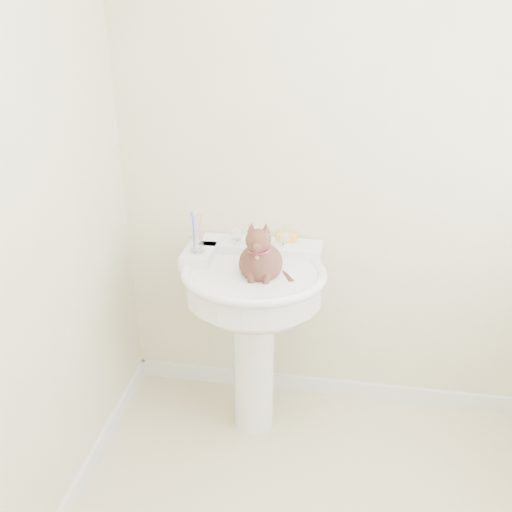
% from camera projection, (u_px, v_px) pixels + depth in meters
% --- Properties ---
extents(wall_back, '(2.20, 0.00, 2.50)m').
position_uv_depth(wall_back, '(360.00, 167.00, 2.48)').
color(wall_back, beige).
rests_on(wall_back, ground).
extents(baseboard_back, '(2.20, 0.02, 0.09)m').
position_uv_depth(baseboard_back, '(342.00, 388.00, 3.01)').
color(baseboard_back, white).
rests_on(baseboard_back, floor).
extents(pedestal_sink, '(0.65, 0.64, 0.89)m').
position_uv_depth(pedestal_sink, '(253.00, 301.00, 2.53)').
color(pedestal_sink, white).
rests_on(pedestal_sink, floor).
extents(faucet, '(0.28, 0.12, 0.14)m').
position_uv_depth(faucet, '(260.00, 238.00, 2.57)').
color(faucet, silver).
rests_on(faucet, pedestal_sink).
extents(soap_bar, '(0.09, 0.06, 0.03)m').
position_uv_depth(soap_bar, '(287.00, 237.00, 2.64)').
color(soap_bar, yellow).
rests_on(soap_bar, pedestal_sink).
extents(toothbrush_cup, '(0.07, 0.07, 0.18)m').
position_uv_depth(toothbrush_cup, '(197.00, 242.00, 2.51)').
color(toothbrush_cup, silver).
rests_on(toothbrush_cup, pedestal_sink).
extents(cat, '(0.20, 0.26, 0.37)m').
position_uv_depth(cat, '(260.00, 260.00, 2.39)').
color(cat, brown).
rests_on(cat, pedestal_sink).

